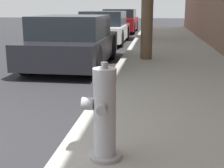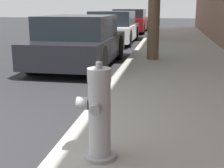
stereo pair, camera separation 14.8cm
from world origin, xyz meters
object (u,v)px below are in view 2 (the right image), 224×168
at_px(parked_car_mid, 113,28).
at_px(parked_car_far, 130,21).
at_px(fire_hydrant, 99,115).
at_px(parked_car_near, 80,42).

relative_size(parked_car_mid, parked_car_far, 0.96).
height_order(fire_hydrant, parked_car_mid, parked_car_mid).
distance_m(parked_car_near, parked_car_mid, 5.14).
height_order(fire_hydrant, parked_car_near, parked_car_near).
xyz_separation_m(parked_car_near, parked_car_mid, (-0.04, 5.14, 0.01)).
bearing_deg(fire_hydrant, parked_car_near, 107.81).
relative_size(parked_car_near, parked_car_far, 0.95).
bearing_deg(parked_car_near, parked_car_far, 90.16).
height_order(fire_hydrant, parked_car_far, parked_car_far).
height_order(parked_car_near, parked_car_mid, parked_car_mid).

